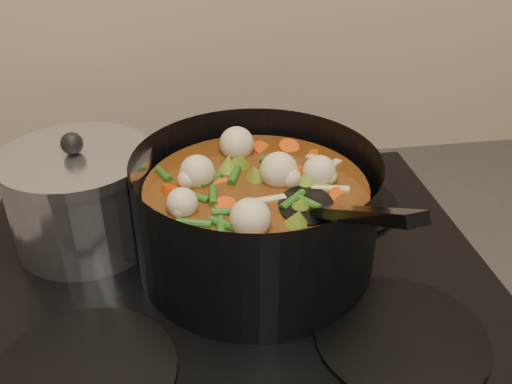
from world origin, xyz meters
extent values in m
cube|color=black|center=(0.00, 1.93, 0.89)|extent=(2.64, 0.64, 0.05)
cube|color=black|center=(0.00, 1.93, 0.92)|extent=(0.62, 0.54, 0.02)
cylinder|color=black|center=(-0.16, 1.80, 0.93)|extent=(0.18, 0.18, 0.01)
cylinder|color=black|center=(0.16, 1.80, 0.93)|extent=(0.18, 0.18, 0.01)
cylinder|color=black|center=(-0.16, 2.06, 0.93)|extent=(0.18, 0.18, 0.01)
cylinder|color=black|center=(0.16, 2.06, 0.93)|extent=(0.18, 0.18, 0.01)
cylinder|color=black|center=(0.03, 1.95, 1.00)|extent=(0.29, 0.29, 0.14)
cylinder|color=black|center=(0.03, 1.95, 0.93)|extent=(0.28, 0.28, 0.01)
cylinder|color=#54290E|center=(0.03, 1.95, 0.99)|extent=(0.26, 0.26, 0.10)
cylinder|color=#C64709|center=(0.07, 1.95, 1.03)|extent=(0.03, 0.03, 0.03)
cylinder|color=#C64709|center=(0.07, 2.01, 1.03)|extent=(0.04, 0.04, 0.03)
cylinder|color=#C64709|center=(0.00, 2.05, 1.03)|extent=(0.04, 0.04, 0.03)
cylinder|color=#C64709|center=(-0.02, 1.97, 1.03)|extent=(0.03, 0.03, 0.03)
cylinder|color=#C64709|center=(-0.03, 1.90, 1.03)|extent=(0.04, 0.03, 0.03)
cylinder|color=#C64709|center=(0.03, 1.92, 1.03)|extent=(0.04, 0.04, 0.03)
cylinder|color=#C64709|center=(0.09, 1.91, 1.03)|extent=(0.03, 0.04, 0.03)
cylinder|color=#C64709|center=(0.12, 1.98, 1.03)|extent=(0.03, 0.03, 0.03)
cylinder|color=#C64709|center=(0.05, 2.00, 1.03)|extent=(0.04, 0.04, 0.03)
cylinder|color=#C64709|center=(-0.02, 2.02, 1.03)|extent=(0.04, 0.04, 0.03)
cylinder|color=#C64709|center=(-0.01, 1.95, 1.03)|extent=(0.03, 0.03, 0.03)
sphere|color=beige|center=(0.09, 1.95, 1.05)|extent=(0.04, 0.04, 0.04)
sphere|color=beige|center=(0.04, 2.01, 1.05)|extent=(0.04, 0.04, 0.04)
sphere|color=beige|center=(-0.02, 1.97, 1.05)|extent=(0.04, 0.04, 0.04)
sphere|color=beige|center=(0.01, 1.90, 1.05)|extent=(0.04, 0.04, 0.04)
sphere|color=beige|center=(0.08, 1.92, 1.05)|extent=(0.04, 0.04, 0.04)
sphere|color=beige|center=(0.07, 2.00, 1.05)|extent=(0.04, 0.04, 0.04)
cone|color=olive|center=(0.00, 1.88, 1.04)|extent=(0.04, 0.04, 0.03)
cone|color=olive|center=(0.10, 1.91, 1.04)|extent=(0.04, 0.04, 0.03)
cone|color=olive|center=(0.09, 2.01, 1.04)|extent=(0.04, 0.04, 0.03)
cone|color=olive|center=(-0.02, 2.02, 1.04)|extent=(0.04, 0.04, 0.03)
cone|color=olive|center=(-0.04, 1.91, 1.04)|extent=(0.04, 0.04, 0.03)
cone|color=olive|center=(0.06, 1.88, 1.04)|extent=(0.04, 0.04, 0.03)
cylinder|color=#205218|center=(0.06, 1.99, 1.04)|extent=(0.01, 0.04, 0.01)
cylinder|color=#205218|center=(0.01, 2.05, 1.04)|extent=(0.04, 0.03, 0.01)
cylinder|color=#205218|center=(-0.04, 1.99, 1.04)|extent=(0.04, 0.02, 0.01)
cylinder|color=#205218|center=(-0.02, 1.93, 1.04)|extent=(0.02, 0.04, 0.01)
cylinder|color=#205218|center=(0.02, 1.91, 1.04)|extent=(0.03, 0.04, 0.01)
cylinder|color=#205218|center=(0.09, 1.88, 1.04)|extent=(0.04, 0.02, 0.01)
cylinder|color=#205218|center=(0.11, 1.95, 1.04)|extent=(0.03, 0.03, 0.01)
cylinder|color=#205218|center=(0.07, 2.00, 1.04)|extent=(0.01, 0.04, 0.01)
cylinder|color=#205218|center=(0.02, 2.00, 1.04)|extent=(0.04, 0.03, 0.01)
cylinder|color=#205218|center=(-0.05, 2.00, 1.04)|extent=(0.04, 0.02, 0.01)
cylinder|color=#205218|center=(-0.04, 1.92, 1.04)|extent=(0.02, 0.04, 0.01)
cylinder|color=#205218|center=(0.02, 1.89, 1.04)|extent=(0.03, 0.04, 0.01)
cube|color=tan|center=(-0.04, 1.95, 1.04)|extent=(0.04, 0.01, 0.00)
cube|color=tan|center=(0.04, 1.88, 1.04)|extent=(0.02, 0.04, 0.00)
cube|color=tan|center=(0.10, 1.97, 1.04)|extent=(0.04, 0.03, 0.00)
cube|color=tan|center=(0.01, 2.02, 1.04)|extent=(0.04, 0.04, 0.00)
cube|color=tan|center=(-0.03, 1.93, 1.04)|extent=(0.03, 0.04, 0.00)
ellipsoid|color=black|center=(0.08, 1.90, 1.04)|extent=(0.08, 0.09, 0.01)
cube|color=black|center=(0.10, 1.81, 1.09)|extent=(0.05, 0.17, 0.10)
cylinder|color=silver|center=(-0.18, 2.03, 0.99)|extent=(0.18, 0.18, 0.11)
cylinder|color=silver|center=(-0.18, 2.03, 1.05)|extent=(0.18, 0.18, 0.01)
sphere|color=black|center=(-0.18, 2.03, 1.07)|extent=(0.03, 0.03, 0.03)
camera|label=1|loc=(-0.05, 1.40, 1.37)|focal=40.00mm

